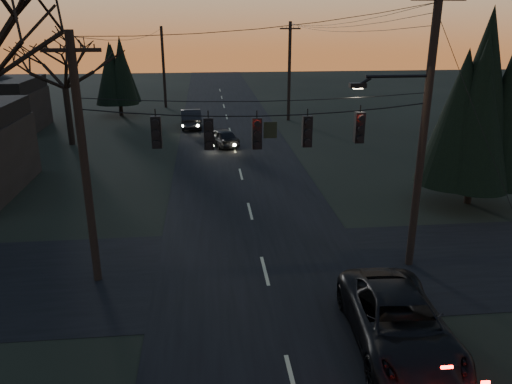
{
  "coord_description": "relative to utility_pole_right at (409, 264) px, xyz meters",
  "views": [
    {
      "loc": [
        -2.0,
        -6.25,
        8.86
      ],
      "look_at": [
        -0.44,
        8.9,
        3.5
      ],
      "focal_mm": 35.0,
      "sensor_mm": 36.0,
      "label": 1
    }
  ],
  "objects": [
    {
      "name": "main_road",
      "position": [
        -5.5,
        10.0,
        0.01
      ],
      "size": [
        8.0,
        120.0,
        0.02
      ],
      "primitive_type": "cube",
      "color": "black",
      "rests_on": "ground"
    },
    {
      "name": "cross_road",
      "position": [
        -5.5,
        0.0,
        0.01
      ],
      "size": [
        60.0,
        7.0,
        0.02
      ],
      "primitive_type": "cube",
      "color": "black",
      "rests_on": "ground"
    },
    {
      "name": "utility_pole_right",
      "position": [
        0.0,
        0.0,
        0.0
      ],
      "size": [
        5.0,
        0.3,
        10.0
      ],
      "primitive_type": null,
      "color": "black",
      "rests_on": "ground"
    },
    {
      "name": "utility_pole_left",
      "position": [
        -11.5,
        0.0,
        0.0
      ],
      "size": [
        1.8,
        0.3,
        8.5
      ],
      "primitive_type": null,
      "color": "black",
      "rests_on": "ground"
    },
    {
      "name": "utility_pole_far_r",
      "position": [
        0.0,
        28.0,
        0.0
      ],
      "size": [
        1.8,
        0.3,
        8.5
      ],
      "primitive_type": null,
      "color": "black",
      "rests_on": "ground"
    },
    {
      "name": "utility_pole_far_l",
      "position": [
        -11.5,
        36.0,
        0.0
      ],
      "size": [
        0.3,
        0.3,
        8.0
      ],
      "primitive_type": null,
      "color": "black",
      "rests_on": "ground"
    },
    {
      "name": "span_signal_assembly",
      "position": [
        -5.74,
        0.0,
        5.25
      ],
      "size": [
        11.5,
        0.44,
        1.58
      ],
      "color": "black",
      "rests_on": "ground"
    },
    {
      "name": "evergreen_right",
      "position": [
        5.5,
        6.04,
        5.02
      ],
      "size": [
        4.27,
        4.27,
        8.86
      ],
      "color": "black",
      "rests_on": "ground"
    },
    {
      "name": "bare_tree_dist",
      "position": [
        -17.27,
        20.64,
        5.68
      ],
      "size": [
        6.17,
        6.17,
        8.14
      ],
      "color": "black",
      "rests_on": "ground"
    },
    {
      "name": "evergreen_dist",
      "position": [
        -15.39,
        31.86,
        3.79
      ],
      "size": [
        3.55,
        3.55,
        6.41
      ],
      "color": "black",
      "rests_on": "ground"
    },
    {
      "name": "suv_near",
      "position": [
        -2.3,
        -4.79,
        0.77
      ],
      "size": [
        2.85,
        5.66,
        1.54
      ],
      "primitive_type": "imported",
      "rotation": [
        0.0,
        0.0,
        -0.06
      ],
      "color": "black",
      "rests_on": "ground"
    },
    {
      "name": "sedan_oncoming_a",
      "position": [
        -6.3,
        19.09,
        0.63
      ],
      "size": [
        2.61,
        3.99,
        1.26
      ],
      "primitive_type": "imported",
      "rotation": [
        0.0,
        0.0,
        3.47
      ],
      "color": "black",
      "rests_on": "ground"
    },
    {
      "name": "sedan_oncoming_b",
      "position": [
        -8.7,
        25.81,
        0.77
      ],
      "size": [
        1.9,
        4.76,
        1.54
      ],
      "primitive_type": "imported",
      "rotation": [
        0.0,
        0.0,
        3.2
      ],
      "color": "black",
      "rests_on": "ground"
    }
  ]
}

